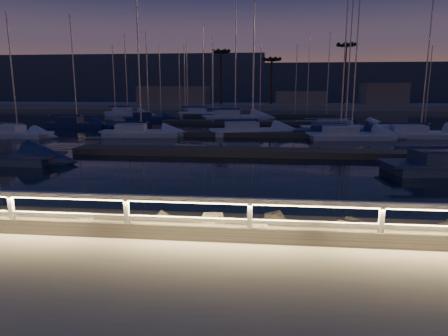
{
  "coord_description": "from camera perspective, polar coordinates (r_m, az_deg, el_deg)",
  "views": [
    {
      "loc": [
        1.36,
        -9.0,
        3.59
      ],
      "look_at": [
        -0.04,
        4.0,
        0.96
      ],
      "focal_mm": 32.0,
      "sensor_mm": 36.0,
      "label": 1
    }
  ],
  "objects": [
    {
      "name": "sailboat_k",
      "position": [
        53.9,
        1.36,
        7.4
      ],
      "size": [
        9.15,
        5.03,
        14.97
      ],
      "rotation": [
        0.0,
        0.0,
        0.3
      ],
      "color": "silver",
      "rests_on": "ground"
    },
    {
      "name": "sailboat_g",
      "position": [
        36.77,
        15.95,
        5.07
      ],
      "size": [
        8.2,
        2.57,
        13.84
      ],
      "rotation": [
        0.0,
        0.0,
        -0.01
      ],
      "color": "navy",
      "rests_on": "ground"
    },
    {
      "name": "sailboat_f",
      "position": [
        35.86,
        -12.0,
        5.08
      ],
      "size": [
        7.17,
        2.9,
        11.88
      ],
      "rotation": [
        0.0,
        0.0,
        0.12
      ],
      "color": "silver",
      "rests_on": "ground"
    },
    {
      "name": "sailboat_l",
      "position": [
        40.41,
        16.64,
        5.55
      ],
      "size": [
        8.59,
        3.32,
        14.17
      ],
      "rotation": [
        0.0,
        0.0,
        0.1
      ],
      "color": "silver",
      "rests_on": "ground"
    },
    {
      "name": "distant_hills",
      "position": [
        144.62,
        -3.25,
        11.82
      ],
      "size": [
        230.0,
        37.5,
        18.0
      ],
      "color": "#374355",
      "rests_on": "ground"
    },
    {
      "name": "sailboat_j",
      "position": [
        36.16,
        3.77,
        5.4
      ],
      "size": [
        8.01,
        4.39,
        13.16
      ],
      "rotation": [
        0.0,
        0.0,
        0.3
      ],
      "color": "silver",
      "rests_on": "ground"
    },
    {
      "name": "palm_right",
      "position": [
        82.65,
        17.03,
        16.07
      ],
      "size": [
        3.0,
        3.0,
        12.2
      ],
      "color": "#483022",
      "rests_on": "ground"
    },
    {
      "name": "sailboat_c",
      "position": [
        34.73,
        17.41,
        4.59
      ],
      "size": [
        7.45,
        3.0,
        12.3
      ],
      "rotation": [
        0.0,
        0.0,
        0.12
      ],
      "color": "silver",
      "rests_on": "ground"
    },
    {
      "name": "floating_docks",
      "position": [
        41.71,
        4.29,
        5.86
      ],
      "size": [
        22.0,
        36.0,
        0.4
      ],
      "color": "#524C44",
      "rests_on": "ground"
    },
    {
      "name": "sailboat_a",
      "position": [
        38.95,
        -27.52,
        4.51
      ],
      "size": [
        6.27,
        2.66,
        10.42
      ],
      "rotation": [
        0.0,
        0.0,
        -0.14
      ],
      "color": "silver",
      "rests_on": "ground"
    },
    {
      "name": "sailboat_h",
      "position": [
        38.17,
        25.94,
        4.53
      ],
      "size": [
        7.85,
        2.61,
        13.12
      ],
      "rotation": [
        0.0,
        0.0,
        -0.03
      ],
      "color": "silver",
      "rests_on": "ground"
    },
    {
      "name": "sailboat_i",
      "position": [
        52.83,
        -10.88,
        7.08
      ],
      "size": [
        6.75,
        4.07,
        11.21
      ],
      "rotation": [
        0.0,
        0.0,
        0.37
      ],
      "color": "navy",
      "rests_on": "ground"
    },
    {
      "name": "riprap",
      "position": [
        11.27,
        20.83,
        -8.84
      ],
      "size": [
        27.63,
        3.33,
        1.51
      ],
      "color": "slate",
      "rests_on": "ground"
    },
    {
      "name": "guard_rail",
      "position": [
        9.54,
        -2.75,
        -5.81
      ],
      "size": [
        44.11,
        0.12,
        1.06
      ],
      "color": "white",
      "rests_on": "ground"
    },
    {
      "name": "sailboat_m",
      "position": [
        63.79,
        -13.72,
        7.69
      ],
      "size": [
        7.37,
        2.93,
        12.29
      ],
      "rotation": [
        0.0,
        0.0,
        -0.11
      ],
      "color": "silver",
      "rests_on": "ground"
    },
    {
      "name": "ground",
      "position": [
        9.79,
        -2.31,
        -10.16
      ],
      "size": [
        400.0,
        400.0,
        0.0
      ],
      "primitive_type": "plane",
      "color": "#A19C92",
      "rests_on": "ground"
    },
    {
      "name": "palm_center",
      "position": [
        82.17,
        6.83,
        14.92
      ],
      "size": [
        3.0,
        3.0,
        9.7
      ],
      "color": "#483022",
      "rests_on": "ground"
    },
    {
      "name": "palm_left",
      "position": [
        81.8,
        -0.44,
        15.97
      ],
      "size": [
        3.0,
        3.0,
        11.2
      ],
      "color": "#483022",
      "rests_on": "ground"
    },
    {
      "name": "harbor_water",
      "position": [
        40.5,
        4.22,
        4.89
      ],
      "size": [
        400.0,
        440.0,
        0.6
      ],
      "color": "black",
      "rests_on": "ground"
    },
    {
      "name": "far_shore",
      "position": [
        83.13,
        5.21,
        9.06
      ],
      "size": [
        160.0,
        14.0,
        5.2
      ],
      "color": "#A19C92",
      "rests_on": "ground"
    },
    {
      "name": "sailboat_e",
      "position": [
        45.69,
        -20.41,
        5.94
      ],
      "size": [
        6.89,
        2.35,
        11.63
      ],
      "rotation": [
        0.0,
        0.0,
        -0.04
      ],
      "color": "navy",
      "rests_on": "ground"
    },
    {
      "name": "sailboat_n",
      "position": [
        61.12,
        -3.1,
        7.84
      ],
      "size": [
        7.65,
        2.42,
        12.94
      ],
      "rotation": [
        0.0,
        0.0,
        -0.01
      ],
      "color": "silver",
      "rests_on": "ground"
    }
  ]
}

